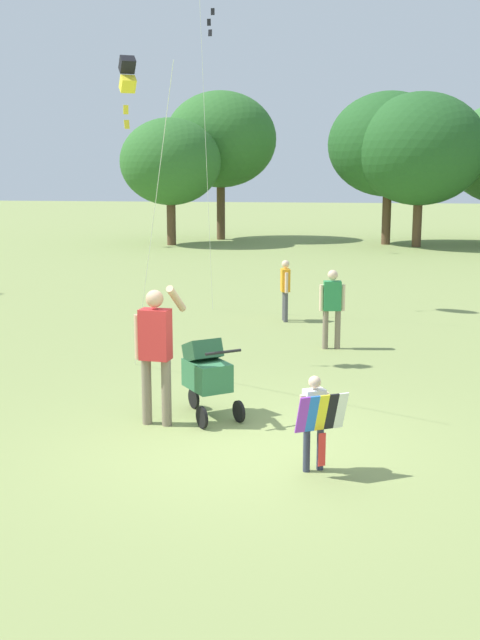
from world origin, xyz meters
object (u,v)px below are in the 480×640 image
person_adult_flyer (156,344)px  person_kid_running (285,285)px  stroller (206,371)px  kite_adult_black (128,78)px  child_with_butterfly_kite (315,415)px  person_red_shirt (332,303)px

person_adult_flyer → person_kid_running: 7.01m
stroller → kite_adult_black: (-1.63, 2.52, 3.92)m
kite_adult_black → child_with_butterfly_kite: bearing=-53.9°
stroller → kite_adult_black: size_ratio=0.22×
child_with_butterfly_kite → stroller: bearing=130.6°
child_with_butterfly_kite → person_adult_flyer: 2.45m
person_adult_flyer → person_red_shirt: (2.10, 4.50, -0.20)m
person_kid_running → person_adult_flyer: bearing=-98.9°
person_adult_flyer → person_red_shirt: 4.97m
kite_adult_black → person_red_shirt: bearing=26.5°
person_adult_flyer → person_kid_running: person_adult_flyer is taller
stroller → person_kid_running: 6.54m
person_adult_flyer → kite_adult_black: size_ratio=0.37×
kite_adult_black → person_kid_running: 5.90m
child_with_butterfly_kite → kite_adult_black: 6.53m
child_with_butterfly_kite → stroller: (-1.46, 1.71, -0.02)m
person_adult_flyer → stroller: (0.56, 0.40, -0.43)m
kite_adult_black → person_kid_running: kite_adult_black is taller
person_adult_flyer → kite_adult_black: bearing=110.0°
person_adult_flyer → person_kid_running: bearing=81.1°
stroller → person_kid_running: (0.53, 6.52, 0.15)m
person_red_shirt → person_kid_running: 2.62m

